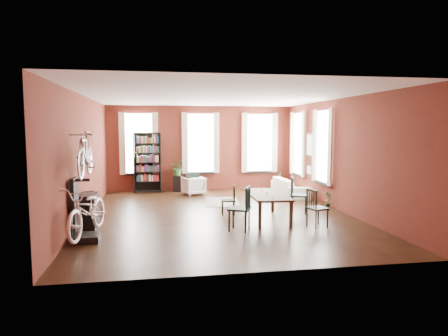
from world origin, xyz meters
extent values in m
plane|color=black|center=(0.00, 0.00, 0.00)|extent=(9.00, 9.00, 0.00)
cube|color=silver|center=(0.00, 0.00, 3.20)|extent=(7.00, 9.00, 0.04)
cube|color=#4E1913|center=(0.00, 4.50, 1.60)|extent=(7.00, 0.04, 3.20)
cube|color=#4E1913|center=(0.00, -4.50, 1.60)|extent=(7.00, 0.04, 3.20)
cube|color=#4E1913|center=(-3.50, 0.00, 1.60)|extent=(0.04, 9.00, 3.20)
cube|color=#4E1913|center=(3.50, 0.00, 1.60)|extent=(0.04, 9.00, 3.20)
cube|color=white|center=(-2.30, 4.47, 1.80)|extent=(1.00, 0.04, 2.20)
cube|color=beige|center=(-2.30, 4.40, 1.80)|extent=(1.40, 0.06, 2.30)
cube|color=white|center=(0.00, 4.47, 1.80)|extent=(1.00, 0.04, 2.20)
cube|color=beige|center=(0.00, 4.40, 1.80)|extent=(1.40, 0.06, 2.30)
cube|color=white|center=(2.30, 4.47, 1.80)|extent=(1.00, 0.04, 2.20)
cube|color=beige|center=(2.30, 4.40, 1.80)|extent=(1.40, 0.06, 2.30)
cube|color=white|center=(3.47, 1.00, 1.80)|extent=(0.04, 1.00, 2.20)
cube|color=beige|center=(3.40, 1.00, 1.80)|extent=(0.06, 1.40, 2.30)
cube|color=white|center=(3.47, 3.20, 1.80)|extent=(0.04, 1.00, 2.20)
cube|color=beige|center=(3.40, 3.20, 1.80)|extent=(0.06, 1.40, 2.30)
cube|color=black|center=(3.46, 2.10, 1.80)|extent=(0.04, 0.55, 0.75)
cube|color=black|center=(3.46, 2.10, 0.95)|extent=(0.04, 0.45, 0.35)
cube|color=#4D3F2E|center=(1.15, -0.81, 0.34)|extent=(0.99, 2.01, 0.67)
cube|color=#163131|center=(0.22, -1.79, 0.51)|extent=(0.63, 0.63, 1.03)
cube|color=black|center=(0.25, -0.14, 0.41)|extent=(0.42, 0.42, 0.82)
cube|color=black|center=(2.13, -1.78, 0.46)|extent=(0.52, 0.52, 0.91)
cube|color=#162F31|center=(2.26, -0.16, 0.51)|extent=(0.62, 0.62, 1.01)
cube|color=black|center=(-2.00, 4.30, 1.10)|extent=(1.00, 0.32, 2.20)
imported|color=white|center=(-0.38, 3.39, 0.35)|extent=(0.85, 0.82, 0.70)
imported|color=beige|center=(2.95, 2.60, 0.41)|extent=(0.61, 2.08, 0.81)
cube|color=black|center=(0.40, 1.77, 0.01)|extent=(1.21, 1.76, 0.01)
cube|color=black|center=(-3.10, -2.18, 0.07)|extent=(0.51, 0.51, 0.15)
cube|color=black|center=(-3.40, -1.80, 0.65)|extent=(0.16, 0.60, 1.30)
cube|color=black|center=(-3.28, -0.90, 0.40)|extent=(0.40, 0.80, 0.80)
cube|color=black|center=(-0.89, 4.23, 0.29)|extent=(0.37, 0.37, 0.59)
imported|color=#365F26|center=(2.99, 4.22, 0.14)|extent=(0.50, 0.71, 0.29)
imported|color=#325B24|center=(3.37, 0.41, 0.09)|extent=(0.34, 0.52, 0.17)
imported|color=silver|center=(-3.06, -2.20, 1.13)|extent=(0.87, 1.15, 1.96)
imported|color=#A5A8AD|center=(-3.15, -1.80, 2.13)|extent=(0.47, 1.00, 1.66)
imported|color=#2C5B24|center=(-0.89, 4.20, 0.83)|extent=(0.71, 0.75, 0.48)
camera|label=1|loc=(-1.62, -10.67, 2.35)|focal=32.00mm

